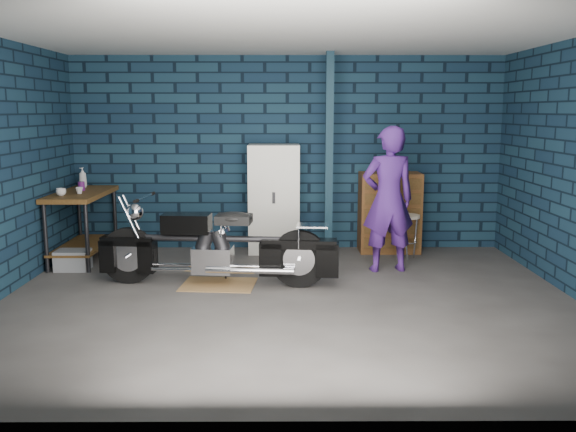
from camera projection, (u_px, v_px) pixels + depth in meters
name	position (u px, v px, depth m)	size (l,w,h in m)	color
ground	(288.00, 300.00, 6.33)	(6.00, 6.00, 0.00)	#514E4C
room_walls	(288.00, 115.00, 6.55)	(6.02, 5.01, 2.71)	#102336
support_post	(329.00, 157.00, 8.03)	(0.10, 0.10, 2.70)	#122B39
workbench	(83.00, 226.00, 7.97)	(0.60, 1.40, 0.91)	brown
drip_mat	(219.00, 284.00, 6.90)	(0.82, 0.61, 0.01)	#9C7A44
motorcycle	(218.00, 241.00, 6.82)	(2.30, 0.62, 1.01)	black
person	(388.00, 199.00, 7.38)	(0.65, 0.43, 1.77)	#482079
storage_bin	(73.00, 260.00, 7.53)	(0.40, 0.28, 0.25)	gray
locker	(274.00, 199.00, 8.40)	(0.70, 0.50, 1.49)	silver
tool_chest	(390.00, 213.00, 8.44)	(0.83, 0.46, 1.10)	brown
shop_stool	(407.00, 237.00, 8.05)	(0.33, 0.33, 0.60)	beige
cup_a	(61.00, 192.00, 7.51)	(0.12, 0.12, 0.09)	beige
cup_b	(79.00, 190.00, 7.69)	(0.09, 0.09, 0.08)	beige
mug_purple	(81.00, 186.00, 7.99)	(0.09, 0.09, 0.12)	#601A6B
bottle	(83.00, 177.00, 8.31)	(0.11, 0.11, 0.27)	gray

